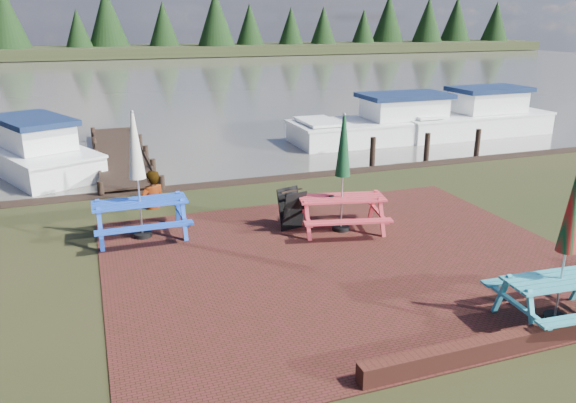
% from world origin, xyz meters
% --- Properties ---
extents(ground, '(120.00, 120.00, 0.00)m').
position_xyz_m(ground, '(0.00, 0.00, 0.00)').
color(ground, black).
rests_on(ground, ground).
extents(paving, '(9.00, 7.50, 0.02)m').
position_xyz_m(paving, '(0.00, 1.00, 0.01)').
color(paving, '#3B1A12').
rests_on(paving, ground).
extents(brick_wall, '(6.21, 1.79, 0.30)m').
position_xyz_m(brick_wall, '(2.15, -2.42, 0.15)').
color(brick_wall, '#4C1E16').
rests_on(brick_wall, ground).
extents(water, '(120.00, 60.00, 0.02)m').
position_xyz_m(water, '(0.00, 37.00, 0.00)').
color(water, '#48443E').
rests_on(water, ground).
extents(far_treeline, '(120.00, 10.00, 8.10)m').
position_xyz_m(far_treeline, '(0.00, 66.00, 3.28)').
color(far_treeline, black).
rests_on(far_treeline, ground).
extents(picnic_table_teal, '(1.83, 1.65, 2.40)m').
position_xyz_m(picnic_table_teal, '(2.12, -2.13, 0.84)').
color(picnic_table_teal, teal).
rests_on(picnic_table_teal, ground).
extents(picnic_table_red, '(2.17, 2.01, 2.58)m').
position_xyz_m(picnic_table_red, '(0.61, 2.53, 0.90)').
color(picnic_table_red, '#C7333D').
rests_on(picnic_table_red, ground).
extents(picnic_table_blue, '(1.95, 1.74, 2.70)m').
position_xyz_m(picnic_table_blue, '(-3.57, 3.60, 0.95)').
color(picnic_table_blue, blue).
rests_on(picnic_table_blue, ground).
extents(chalkboard, '(0.59, 0.66, 0.90)m').
position_xyz_m(chalkboard, '(-0.37, 3.01, 0.46)').
color(chalkboard, black).
rests_on(chalkboard, ground).
extents(jetty, '(1.76, 9.08, 1.00)m').
position_xyz_m(jetty, '(-3.50, 11.28, 0.11)').
color(jetty, black).
rests_on(jetty, ground).
extents(boat_jetty, '(4.81, 7.03, 1.94)m').
position_xyz_m(boat_jetty, '(-6.32, 11.40, 0.38)').
color(boat_jetty, white).
rests_on(boat_jetty, ground).
extents(boat_near, '(7.45, 2.59, 2.02)m').
position_xyz_m(boat_near, '(6.75, 11.47, 0.40)').
color(boat_near, white).
rests_on(boat_near, ground).
extents(boat_far, '(6.89, 2.60, 2.13)m').
position_xyz_m(boat_far, '(10.79, 11.38, 0.44)').
color(boat_far, white).
rests_on(boat_far, ground).
extents(person, '(0.81, 0.69, 1.89)m').
position_xyz_m(person, '(-3.12, 5.51, 0.95)').
color(person, gray).
rests_on(person, ground).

